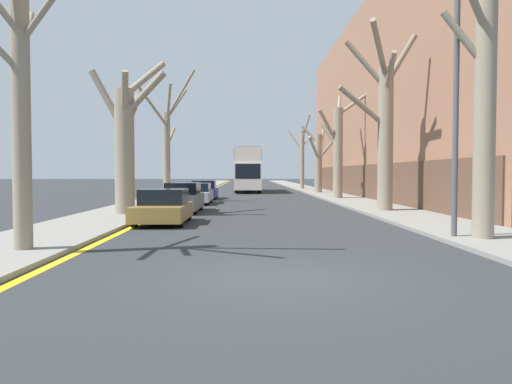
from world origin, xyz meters
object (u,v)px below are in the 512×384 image
Objects in this scene: street_tree_right_2 at (338,148)px; parked_car_0 at (163,207)px; street_tree_right_1 at (384,127)px; parked_car_3 at (204,190)px; street_tree_right_0 at (485,93)px; street_tree_left_2 at (167,146)px; parked_car_1 at (183,198)px; double_decker_bus at (248,168)px; lamp_post at (452,96)px; street_tree_left_1 at (126,139)px; street_tree_left_0 at (17,90)px; street_tree_right_4 at (302,157)px; street_tree_right_3 at (318,160)px; parked_car_2 at (196,194)px.

street_tree_right_2 reaches higher than parked_car_0.
parked_car_3 is (-9.70, 12.94, -3.47)m from street_tree_right_1.
street_tree_right_0 is at bearing -67.59° from parked_car_3.
street_tree_right_1 is at bearing -90.00° from street_tree_right_2.
street_tree_right_1 reaches higher than street_tree_right_2.
parked_car_1 is at bearing -76.19° from street_tree_left_2.
street_tree_right_1 is 27.46m from double_decker_bus.
parked_car_3 is (-9.58, 23.24, -3.44)m from street_tree_right_0.
street_tree_left_2 is 1.18× the size of lamp_post.
street_tree_left_1 is 0.64× the size of double_decker_bus.
street_tree_left_0 is 1.01× the size of street_tree_right_2.
street_tree_right_4 is (11.71, 35.39, 0.39)m from street_tree_left_1.
street_tree_right_3 reaches higher than parked_car_3.
street_tree_right_0 is at bearing -80.25° from double_decker_bus.
street_tree_left_1 reaches higher than parked_car_2.
street_tree_right_1 is (0.11, 10.29, 0.03)m from street_tree_right_0.
lamp_post is at bearing 142.32° from street_tree_right_0.
street_tree_right_4 is at bearing 90.40° from street_tree_right_2.
parked_car_0 is at bearing -95.85° from double_decker_bus.
parked_car_2 is (-0.00, 6.57, -0.07)m from parked_car_1.
parked_car_0 is (-9.58, 5.33, -3.46)m from street_tree_right_0.
street_tree_right_1 is at bearing -3.90° from parked_car_1.
street_tree_left_1 is at bearing -133.37° from parked_car_1.
street_tree_right_0 is 2.14× the size of parked_car_2.
street_tree_left_2 reaches higher than street_tree_left_0.
double_decker_bus is (-6.46, 14.60, -1.25)m from street_tree_right_2.
street_tree_left_0 reaches higher than parked_car_3.
street_tree_left_1 is 1.64× the size of parked_car_2.
street_tree_left_0 is 16.93m from street_tree_right_1.
street_tree_right_2 is 10.21m from parked_car_3.
street_tree_right_4 is at bearing 73.91° from parked_car_1.
street_tree_right_0 is 0.85m from lamp_post.
street_tree_right_4 is 23.11m from parked_car_3.
street_tree_right_1 is 1.88× the size of parked_car_1.
parked_car_2 is at bearing -122.90° from street_tree_right_3.
street_tree_right_4 is 2.11× the size of parked_car_0.
street_tree_right_4 is at bearing 90.05° from street_tree_right_0.
lamp_post reaches higher than parked_car_1.
street_tree_left_1 reaches higher than parked_car_3.
street_tree_left_0 is at bearing -94.85° from parked_car_3.
lamp_post is at bearing -49.51° from parked_car_1.
street_tree_right_4 is (11.67, 45.87, -0.03)m from street_tree_left_0.
street_tree_right_1 reaches higher than street_tree_right_3.
street_tree_left_2 is 1.00× the size of street_tree_right_1.
street_tree_right_2 is 19.81m from parked_car_0.
street_tree_right_4 reaches higher than double_decker_bus.
street_tree_left_1 is at bearing 123.08° from parked_car_0.
double_decker_bus reaches higher than parked_car_1.
street_tree_right_2 is 10.32m from street_tree_right_3.
street_tree_right_3 is at bearing -33.26° from double_decker_bus.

